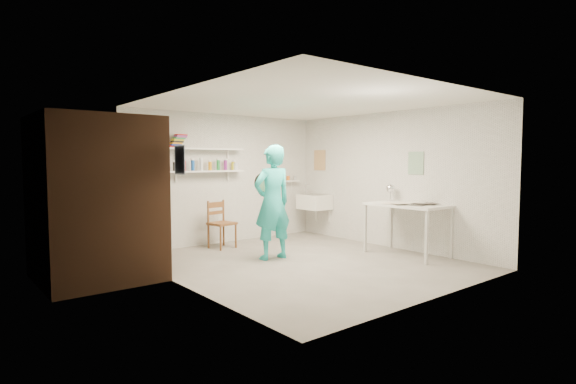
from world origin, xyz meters
TOP-DOWN VIEW (x-y plane):
  - floor at (0.00, 0.00)m, footprint 4.00×4.50m
  - ceiling at (0.00, 0.00)m, footprint 4.00×4.50m
  - wall_back at (0.00, 2.26)m, footprint 4.00×0.02m
  - wall_front at (0.00, -2.26)m, footprint 4.00×0.02m
  - wall_left at (-2.01, 0.00)m, footprint 0.02×4.50m
  - wall_right at (2.01, 0.00)m, footprint 0.02×4.50m
  - doorway_recess at (-1.99, 1.05)m, footprint 0.02×0.90m
  - corridor_box at (-2.70, 1.05)m, footprint 1.40×1.50m
  - door_lintel at (-1.97, 1.05)m, footprint 0.06×1.05m
  - door_jamb_near at (-1.97, 0.55)m, footprint 0.06×0.10m
  - door_jamb_far at (-1.97, 1.55)m, footprint 0.06×0.10m
  - shelf_lower at (-0.50, 2.13)m, footprint 1.50×0.22m
  - shelf_upper at (-0.50, 2.13)m, footprint 1.50×0.22m
  - ledge_shelf at (1.35, 2.17)m, footprint 0.70×0.14m
  - poster_left at (-1.99, 0.05)m, footprint 0.01×0.28m
  - poster_right_a at (1.99, 1.80)m, footprint 0.01×0.34m
  - poster_right_b at (1.99, -0.55)m, footprint 0.01×0.30m
  - belfast_sink at (1.75, 1.70)m, footprint 0.48×0.60m
  - man at (-0.21, 0.52)m, footprint 0.67×0.46m
  - wall_clock at (-0.23, 0.74)m, footprint 0.32×0.05m
  - wooden_chair at (-0.38, 1.78)m, footprint 0.47×0.45m
  - work_table at (1.64, -0.65)m, footprint 0.76×1.26m
  - desk_lamp at (1.85, -0.14)m, footprint 0.16×0.16m
  - spray_cans at (-0.50, 2.13)m, footprint 1.29×0.06m
  - book_stack at (-1.03, 2.13)m, footprint 0.32×0.14m
  - ledge_pots at (1.35, 2.17)m, footprint 0.48×0.07m
  - papers at (1.64, -0.65)m, footprint 0.30×0.22m

SIDE VIEW (x-z plane):
  - floor at x=0.00m, z-range -0.02..0.00m
  - work_table at x=1.64m, z-range 0.00..0.84m
  - wooden_chair at x=-0.38m, z-range 0.00..0.87m
  - belfast_sink at x=1.75m, z-range 0.55..0.85m
  - papers at x=1.64m, z-range 0.84..0.87m
  - man at x=-0.21m, z-range 0.00..1.78m
  - doorway_recess at x=-1.99m, z-range 0.00..2.00m
  - door_jamb_near at x=-1.97m, z-range 0.00..2.00m
  - door_jamb_far at x=-1.97m, z-range 0.00..2.00m
  - corridor_box at x=-2.70m, z-range 0.00..2.10m
  - desk_lamp at x=1.85m, z-range 0.98..1.14m
  - ledge_shelf at x=1.35m, z-range 1.11..1.14m
  - ledge_pots at x=1.35m, z-range 1.14..1.22m
  - wall_clock at x=-0.23m, z-range 1.03..1.35m
  - wall_back at x=0.00m, z-range 0.00..2.40m
  - wall_front at x=0.00m, z-range 0.00..2.40m
  - wall_left at x=-2.01m, z-range 0.00..2.40m
  - wall_right at x=2.01m, z-range 0.00..2.40m
  - shelf_lower at x=-0.50m, z-range 1.34..1.36m
  - spray_cans at x=-0.50m, z-range 1.36..1.53m
  - poster_right_b at x=1.99m, z-range 1.31..1.69m
  - poster_left at x=-1.99m, z-range 1.37..1.73m
  - poster_right_a at x=1.99m, z-range 1.34..1.76m
  - shelf_upper at x=-0.50m, z-range 1.74..1.76m
  - book_stack at x=-1.03m, z-range 1.77..1.99m
  - door_lintel at x=-1.97m, z-range 2.00..2.10m
  - ceiling at x=0.00m, z-range 2.40..2.42m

